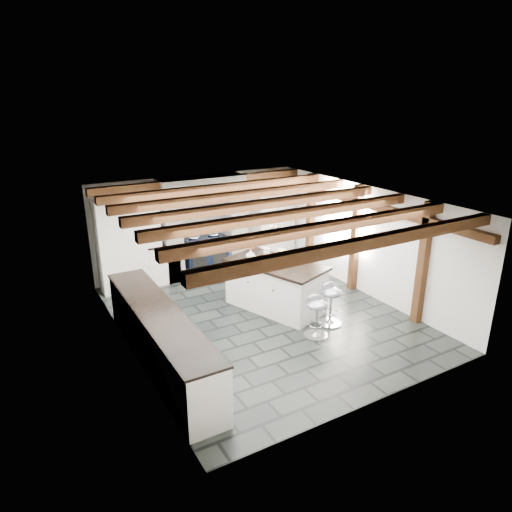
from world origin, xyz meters
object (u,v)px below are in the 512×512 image
kitchen_island (275,285)px  bar_stool_near (331,299)px  range_cooker (204,254)px  bar_stool_far (317,311)px

kitchen_island → bar_stool_near: (0.51, -1.09, 0.02)m
range_cooker → kitchen_island: (0.44, -2.46, 0.02)m
kitchen_island → bar_stool_far: bearing=-109.2°
range_cooker → kitchen_island: bearing=-79.9°
bar_stool_near → bar_stool_far: 0.55m
kitchen_island → range_cooker: bearing=80.3°
range_cooker → bar_stool_near: 3.67m
range_cooker → kitchen_island: kitchen_island is taller
kitchen_island → bar_stool_far: 1.33m
bar_stool_near → bar_stool_far: size_ratio=1.05×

